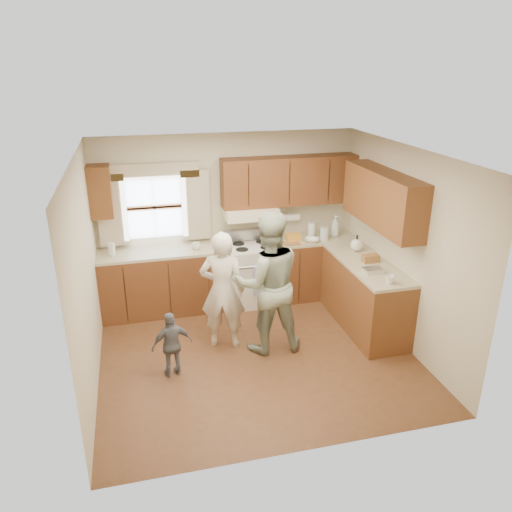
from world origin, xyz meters
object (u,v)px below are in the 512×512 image
object	(u,v)px
stove	(252,273)
woman_left	(223,291)
child	(172,345)
woman_right	(268,283)

from	to	relation	value
stove	woman_left	size ratio (longest dim) A/B	0.69
woman_left	child	bearing A→B (deg)	53.49
stove	child	distance (m)	2.13
woman_left	woman_right	distance (m)	0.58
stove	child	xyz separation A→B (m)	(-1.34, -1.65, -0.06)
stove	child	world-z (taller)	stove
woman_left	child	world-z (taller)	woman_left
woman_right	child	bearing A→B (deg)	15.21
woman_right	woman_left	bearing A→B (deg)	-20.03
stove	woman_left	xyz separation A→B (m)	(-0.65, -1.14, 0.30)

